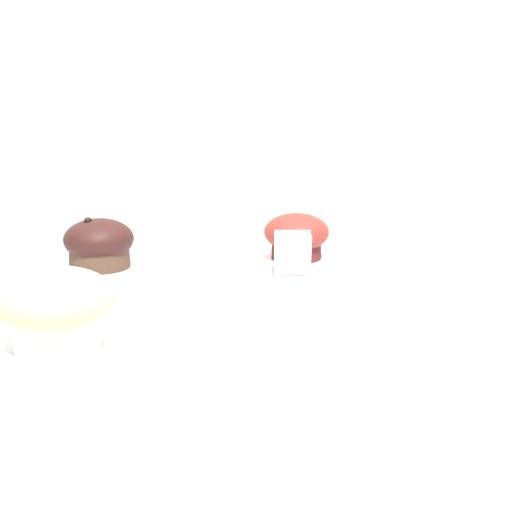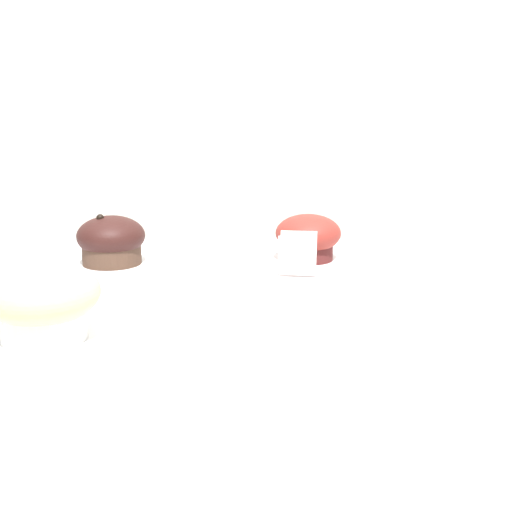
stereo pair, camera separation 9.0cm
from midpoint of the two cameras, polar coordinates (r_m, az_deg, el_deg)
The scene contains 6 objects.
wall_back at distance 1.50m, azimuth -2.17°, elevation 2.28°, with size 3.20×0.10×1.80m, color beige.
muffin_front_center at distance 0.75m, azimuth -19.10°, elevation -3.88°, with size 0.12×0.12×0.08m.
muffin_back_left at distance 1.07m, azimuth 0.85°, elevation 1.58°, with size 0.10×0.10×0.07m.
muffin_back_right at distance 1.05m, azimuth -14.88°, elevation 0.89°, with size 0.10×0.10×0.08m.
serving_plate at distance 1.08m, azimuth 12.38°, elevation -0.22°, with size 0.20×0.20×0.01m.
price_card at distance 0.97m, azimuth 0.30°, elevation 0.18°, with size 0.05×0.05×0.06m.
Camera 1 is at (-0.10, -0.87, 1.20)m, focal length 50.00 mm.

